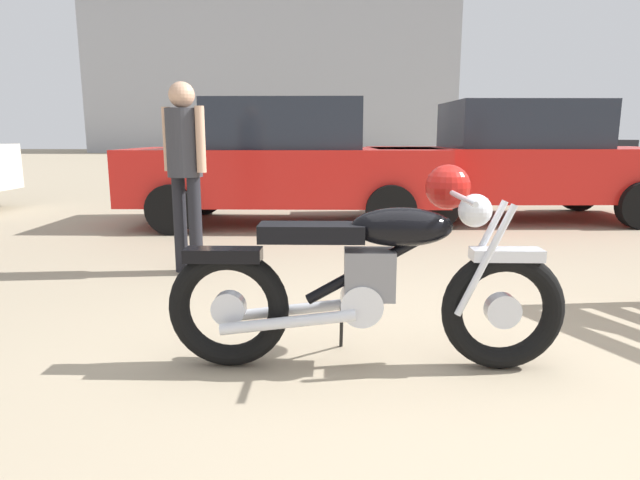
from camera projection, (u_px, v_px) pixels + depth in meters
ground_plane at (436, 373)px, 2.84m from camera, size 80.00×80.00×0.00m
vintage_motorcycle at (375, 277)px, 2.85m from camera, size 2.08×0.74×1.07m
bystander at (185, 158)px, 4.69m from camera, size 0.42×0.30×1.66m
blue_hatchback_right at (286, 163)px, 7.41m from camera, size 4.26×2.05×1.67m
silver_sedan_mid at (517, 161)px, 7.81m from camera, size 4.32×2.16×1.67m
dark_sedan_left at (551, 145)px, 15.21m from camera, size 4.11×2.28×1.78m
industrial_building at (279, 80)px, 38.75m from camera, size 23.78×11.61×9.94m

